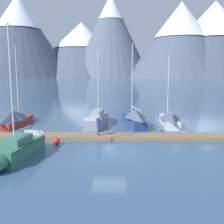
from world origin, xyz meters
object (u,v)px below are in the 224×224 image
sailboat_nearest_berth (16,118)px  mooring_buoy_channel_marker (57,141)px  sailboat_mid_dock_port (98,118)px  person_on_dock (98,124)px  sailboat_mid_dock_starboard (133,118)px  sailboat_second_berth (14,151)px  sailboat_far_berth (169,117)px

sailboat_nearest_berth → mooring_buoy_channel_marker: sailboat_nearest_berth is taller
sailboat_mid_dock_port → person_on_dock: 6.28m
sailboat_mid_dock_starboard → mooring_buoy_channel_marker: size_ratio=14.29×
sailboat_mid_dock_starboard → mooring_buoy_channel_marker: 9.93m
person_on_dock → sailboat_nearest_berth: bearing=150.5°
sailboat_mid_dock_port → sailboat_nearest_berth: bearing=-173.2°
sailboat_nearest_berth → person_on_dock: (9.20, -5.20, 0.47)m
sailboat_second_berth → person_on_dock: sailboat_second_berth is taller
sailboat_second_berth → person_on_dock: 7.77m
sailboat_far_berth → person_on_dock: (-7.08, -6.28, 0.46)m
sailboat_far_berth → sailboat_mid_dock_starboard: bearing=-171.0°
sailboat_nearest_berth → sailboat_mid_dock_port: bearing=6.8°
sailboat_nearest_berth → mooring_buoy_channel_marker: size_ratio=13.89×
sailboat_mid_dock_starboard → sailboat_mid_dock_port: bearing=171.7°
sailboat_nearest_berth → sailboat_far_berth: bearing=3.8°
sailboat_far_berth → person_on_dock: 9.48m
sailboat_second_berth → sailboat_mid_dock_port: size_ratio=1.11×
person_on_dock → mooring_buoy_channel_marker: size_ratio=2.80×
sailboat_mid_dock_port → sailboat_second_berth: bearing=-109.9°
sailboat_nearest_berth → sailboat_far_berth: (16.29, 1.08, 0.01)m
mooring_buoy_channel_marker → sailboat_second_berth: bearing=-113.7°
sailboat_second_berth → person_on_dock: size_ratio=5.18×
person_on_dock → sailboat_far_berth: bearing=41.6°
sailboat_far_berth → mooring_buoy_channel_marker: bearing=-141.5°
sailboat_mid_dock_starboard → sailboat_far_berth: bearing=9.0°
sailboat_mid_dock_port → sailboat_far_berth: (7.64, 0.05, 0.15)m
sailboat_mid_dock_port → person_on_dock: sailboat_mid_dock_port is taller
sailboat_nearest_berth → sailboat_mid_dock_starboard: size_ratio=0.97×
sailboat_mid_dock_port → person_on_dock: bearing=-84.9°
sailboat_nearest_berth → sailboat_second_berth: size_ratio=0.96×
sailboat_mid_dock_starboard → sailboat_far_berth: 3.88m
sailboat_nearest_berth → sailboat_mid_dock_starboard: (12.45, 0.48, 0.07)m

